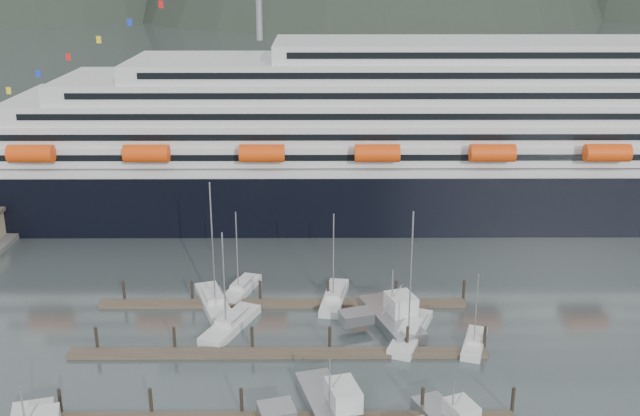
{
  "coord_description": "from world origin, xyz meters",
  "views": [
    {
      "loc": [
        -0.53,
        -73.27,
        43.28
      ],
      "look_at": [
        -0.03,
        22.0,
        11.5
      ],
      "focal_mm": 42.0,
      "sensor_mm": 36.0,
      "label": 1
    }
  ],
  "objects_px": {
    "trawler_c": "(328,410)",
    "sailboat_g": "(334,298)",
    "sailboat_f": "(241,290)",
    "trawler_e": "(390,317)",
    "sailboat_c": "(230,326)",
    "cruise_ship": "(489,146)",
    "sailboat_h": "(474,344)",
    "sailboat_d": "(411,333)",
    "sailboat_e": "(214,303)"
  },
  "relations": [
    {
      "from": "sailboat_d",
      "to": "sailboat_f",
      "type": "xyz_separation_m",
      "value": [
        -21.64,
        12.69,
        -0.03
      ]
    },
    {
      "from": "sailboat_e",
      "to": "trawler_c",
      "type": "distance_m",
      "value": 29.25
    },
    {
      "from": "trawler_e",
      "to": "sailboat_h",
      "type": "bearing_deg",
      "value": -139.19
    },
    {
      "from": "sailboat_c",
      "to": "sailboat_g",
      "type": "distance_m",
      "value": 15.13
    },
    {
      "from": "sailboat_f",
      "to": "trawler_e",
      "type": "distance_m",
      "value": 21.69
    },
    {
      "from": "sailboat_c",
      "to": "trawler_e",
      "type": "xyz_separation_m",
      "value": [
        19.77,
        1.0,
        0.56
      ]
    },
    {
      "from": "sailboat_c",
      "to": "sailboat_h",
      "type": "relative_size",
      "value": 1.37
    },
    {
      "from": "cruise_ship",
      "to": "trawler_e",
      "type": "relative_size",
      "value": 16.08
    },
    {
      "from": "cruise_ship",
      "to": "trawler_c",
      "type": "height_order",
      "value": "cruise_ship"
    },
    {
      "from": "sailboat_d",
      "to": "sailboat_e",
      "type": "distance_m",
      "value": 26.29
    },
    {
      "from": "sailboat_c",
      "to": "cruise_ship",
      "type": "bearing_deg",
      "value": -19.83
    },
    {
      "from": "trawler_e",
      "to": "sailboat_c",
      "type": "bearing_deg",
      "value": 74.8
    },
    {
      "from": "sailboat_f",
      "to": "sailboat_d",
      "type": "bearing_deg",
      "value": -103.74
    },
    {
      "from": "sailboat_c",
      "to": "sailboat_f",
      "type": "height_order",
      "value": "sailboat_c"
    },
    {
      "from": "sailboat_e",
      "to": "sailboat_f",
      "type": "height_order",
      "value": "sailboat_e"
    },
    {
      "from": "sailboat_g",
      "to": "trawler_c",
      "type": "height_order",
      "value": "sailboat_g"
    },
    {
      "from": "cruise_ship",
      "to": "sailboat_c",
      "type": "height_order",
      "value": "cruise_ship"
    },
    {
      "from": "trawler_e",
      "to": "sailboat_g",
      "type": "bearing_deg",
      "value": 26.91
    },
    {
      "from": "sailboat_d",
      "to": "trawler_c",
      "type": "bearing_deg",
      "value": 169.17
    },
    {
      "from": "sailboat_e",
      "to": "sailboat_f",
      "type": "xyz_separation_m",
      "value": [
        3.21,
        4.1,
        -0.05
      ]
    },
    {
      "from": "sailboat_d",
      "to": "trawler_e",
      "type": "distance_m",
      "value": 3.86
    },
    {
      "from": "trawler_c",
      "to": "sailboat_g",
      "type": "bearing_deg",
      "value": -17.95
    },
    {
      "from": "sailboat_d",
      "to": "trawler_c",
      "type": "height_order",
      "value": "sailboat_d"
    },
    {
      "from": "sailboat_g",
      "to": "trawler_e",
      "type": "relative_size",
      "value": 1.0
    },
    {
      "from": "sailboat_h",
      "to": "trawler_c",
      "type": "xyz_separation_m",
      "value": [
        -17.41,
        -14.23,
        0.53
      ]
    },
    {
      "from": "sailboat_f",
      "to": "sailboat_g",
      "type": "xyz_separation_m",
      "value": [
        12.66,
        -2.75,
        -0.0
      ]
    },
    {
      "from": "sailboat_e",
      "to": "trawler_e",
      "type": "bearing_deg",
      "value": -122.79
    },
    {
      "from": "sailboat_d",
      "to": "sailboat_e",
      "type": "relative_size",
      "value": 0.95
    },
    {
      "from": "sailboat_c",
      "to": "sailboat_f",
      "type": "bearing_deg",
      "value": 20.63
    },
    {
      "from": "sailboat_d",
      "to": "sailboat_h",
      "type": "xyz_separation_m",
      "value": [
        7.18,
        -2.51,
        -0.07
      ]
    },
    {
      "from": "sailboat_f",
      "to": "sailboat_g",
      "type": "bearing_deg",
      "value": -85.61
    },
    {
      "from": "sailboat_e",
      "to": "sailboat_g",
      "type": "distance_m",
      "value": 15.93
    },
    {
      "from": "sailboat_g",
      "to": "sailboat_d",
      "type": "bearing_deg",
      "value": -128.63
    },
    {
      "from": "sailboat_f",
      "to": "trawler_c",
      "type": "relative_size",
      "value": 0.85
    },
    {
      "from": "sailboat_e",
      "to": "sailboat_f",
      "type": "bearing_deg",
      "value": -57.31
    },
    {
      "from": "sailboat_f",
      "to": "trawler_c",
      "type": "height_order",
      "value": "sailboat_f"
    },
    {
      "from": "sailboat_e",
      "to": "sailboat_d",
      "type": "bearing_deg",
      "value": -128.34
    },
    {
      "from": "cruise_ship",
      "to": "trawler_e",
      "type": "xyz_separation_m",
      "value": [
        -21.38,
        -44.5,
        -11.04
      ]
    },
    {
      "from": "cruise_ship",
      "to": "sailboat_f",
      "type": "relative_size",
      "value": 16.95
    },
    {
      "from": "sailboat_f",
      "to": "trawler_e",
      "type": "height_order",
      "value": "sailboat_f"
    },
    {
      "from": "cruise_ship",
      "to": "sailboat_g",
      "type": "distance_m",
      "value": 48.48
    },
    {
      "from": "sailboat_f",
      "to": "sailboat_g",
      "type": "height_order",
      "value": "sailboat_g"
    },
    {
      "from": "sailboat_c",
      "to": "trawler_e",
      "type": "relative_size",
      "value": 1.04
    },
    {
      "from": "sailboat_h",
      "to": "sailboat_c",
      "type": "bearing_deg",
      "value": 99.39
    },
    {
      "from": "sailboat_h",
      "to": "sailboat_g",
      "type": "bearing_deg",
      "value": 70.84
    },
    {
      "from": "sailboat_d",
      "to": "sailboat_e",
      "type": "bearing_deg",
      "value": 91.51
    },
    {
      "from": "sailboat_c",
      "to": "trawler_e",
      "type": "height_order",
      "value": "sailboat_c"
    },
    {
      "from": "sailboat_f",
      "to": "sailboat_h",
      "type": "distance_m",
      "value": 32.58
    },
    {
      "from": "sailboat_c",
      "to": "sailboat_g",
      "type": "bearing_deg",
      "value": -36.69
    },
    {
      "from": "sailboat_d",
      "to": "sailboat_f",
      "type": "bearing_deg",
      "value": 80.2
    }
  ]
}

